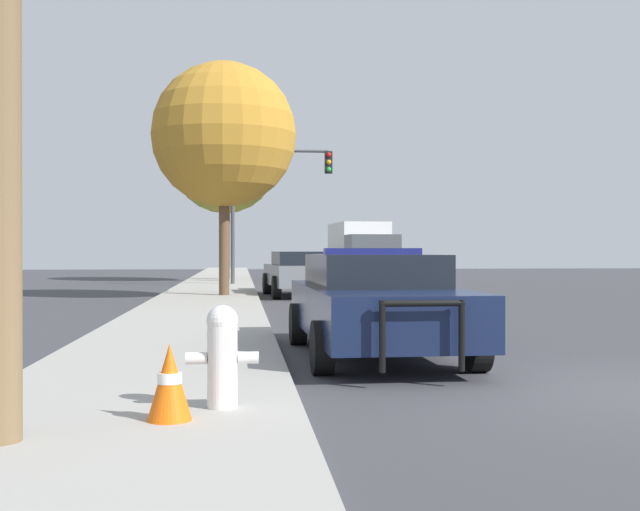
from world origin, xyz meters
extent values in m
plane|color=#3D3D42|center=(0.00, 0.00, 0.00)|extent=(110.00, 110.00, 0.00)
cube|color=#A3A099|center=(-5.10, 0.00, 0.07)|extent=(3.00, 110.00, 0.13)
cube|color=#141E3D|center=(-2.26, 2.97, 0.65)|extent=(2.04, 4.98, 0.66)
cube|color=black|center=(-2.26, 3.22, 1.20)|extent=(1.72, 2.60, 0.44)
cylinder|color=black|center=(-1.28, 1.46, 0.33)|extent=(0.25, 0.66, 0.65)
cylinder|color=black|center=(-3.17, 1.42, 0.33)|extent=(0.25, 0.66, 0.65)
cylinder|color=black|center=(-1.35, 4.52, 0.33)|extent=(0.25, 0.66, 0.65)
cylinder|color=black|center=(-3.24, 4.48, 0.33)|extent=(0.25, 0.66, 0.65)
cylinder|color=black|center=(-1.77, 0.39, 0.56)|extent=(0.07, 0.07, 0.77)
cylinder|color=black|center=(-2.64, 0.37, 0.56)|extent=(0.07, 0.07, 0.77)
cylinder|color=black|center=(-2.20, 0.38, 0.91)|extent=(0.92, 0.09, 0.07)
cube|color=navy|center=(-2.26, 3.22, 1.47)|extent=(1.40, 0.23, 0.09)
cube|color=navy|center=(-1.29, 2.99, 0.69)|extent=(0.08, 3.56, 0.18)
cylinder|color=white|center=(-4.30, -1.12, 0.49)|extent=(0.26, 0.26, 0.71)
sphere|color=white|center=(-4.30, -1.12, 0.87)|extent=(0.27, 0.27, 0.27)
cylinder|color=white|center=(-4.52, -1.12, 0.56)|extent=(0.18, 0.10, 0.10)
cylinder|color=white|center=(-4.08, -1.12, 0.56)|extent=(0.18, 0.10, 0.10)
cylinder|color=#424247|center=(-4.43, 24.50, 2.90)|extent=(0.16, 0.16, 5.54)
cylinder|color=#424247|center=(-2.48, 24.50, 5.52)|extent=(3.90, 0.11, 0.11)
cube|color=black|center=(-0.54, 24.50, 5.07)|extent=(0.30, 0.24, 0.90)
sphere|color=red|center=(-0.54, 24.37, 5.37)|extent=(0.20, 0.20, 0.20)
sphere|color=orange|center=(-0.54, 24.37, 5.07)|extent=(0.20, 0.20, 0.20)
sphere|color=green|center=(-0.54, 24.37, 4.77)|extent=(0.20, 0.20, 0.20)
cube|color=slate|center=(-2.28, 17.67, 0.68)|extent=(2.07, 4.73, 0.66)
cube|color=black|center=(-2.27, 17.43, 1.23)|extent=(1.67, 2.50, 0.43)
cylinder|color=black|center=(-3.24, 19.04, 0.36)|extent=(0.29, 0.73, 0.71)
cylinder|color=black|center=(-1.52, 19.15, 0.36)|extent=(0.29, 0.73, 0.71)
cylinder|color=black|center=(-3.05, 16.18, 0.36)|extent=(0.29, 0.73, 0.71)
cylinder|color=black|center=(-1.32, 16.29, 0.36)|extent=(0.29, 0.73, 0.71)
cube|color=#474C51|center=(2.25, 30.31, 1.35)|extent=(2.54, 2.01, 1.78)
cube|color=white|center=(2.06, 33.64, 1.69)|extent=(2.71, 4.93, 2.45)
cylinder|color=black|center=(3.43, 30.57, 0.46)|extent=(0.33, 0.94, 0.92)
cylinder|color=black|center=(1.05, 30.43, 0.46)|extent=(0.33, 0.94, 0.92)
cylinder|color=black|center=(3.19, 34.60, 0.46)|extent=(0.33, 0.94, 0.92)
cylinder|color=black|center=(0.81, 34.46, 0.46)|extent=(0.33, 0.94, 0.92)
cylinder|color=brown|center=(-4.84, 29.80, 2.23)|extent=(0.46, 0.46, 4.19)
sphere|color=#999933|center=(-4.84, 29.80, 5.68)|extent=(4.92, 4.92, 4.92)
cylinder|color=brown|center=(-4.62, 16.34, 1.95)|extent=(0.31, 0.31, 3.65)
sphere|color=#B77F28|center=(-4.62, 16.34, 4.98)|extent=(4.37, 4.37, 4.37)
cone|color=orange|center=(-4.70, -1.60, 0.44)|extent=(0.36, 0.36, 0.61)
cylinder|color=white|center=(-4.70, -1.60, 0.47)|extent=(0.20, 0.20, 0.09)
camera|label=1|loc=(-4.15, -8.03, 1.48)|focal=45.00mm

